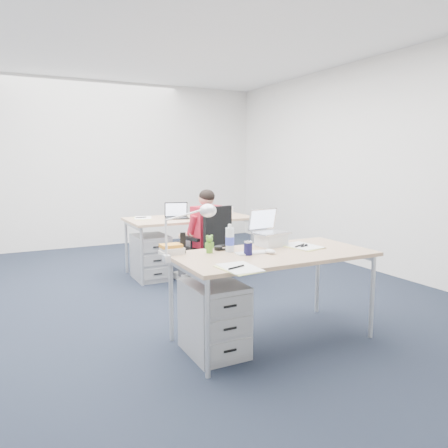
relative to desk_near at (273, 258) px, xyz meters
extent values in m
plane|color=black|center=(-0.51, 1.26, -0.68)|extent=(7.00, 7.00, 0.00)
cube|color=silver|center=(-0.51, 4.76, 0.72)|extent=(6.00, 0.02, 2.80)
cube|color=silver|center=(2.49, 1.26, 0.72)|extent=(0.02, 7.00, 2.80)
cube|color=white|center=(-0.51, 1.26, 2.12)|extent=(6.00, 7.00, 0.01)
cube|color=tan|center=(0.00, 0.00, 0.03)|extent=(1.60, 0.80, 0.03)
cylinder|color=#B7BABC|center=(-0.75, -0.35, -0.33)|extent=(0.04, 0.04, 0.70)
cylinder|color=#B7BABC|center=(0.75, -0.35, -0.33)|extent=(0.04, 0.04, 0.70)
cylinder|color=#B7BABC|center=(-0.75, 0.35, -0.33)|extent=(0.04, 0.04, 0.70)
cylinder|color=#B7BABC|center=(0.75, 0.35, -0.33)|extent=(0.04, 0.04, 0.70)
cube|color=tan|center=(0.24, 2.34, 0.03)|extent=(1.60, 0.80, 0.03)
cylinder|color=#B7BABC|center=(-0.51, 1.99, -0.33)|extent=(0.04, 0.04, 0.70)
cylinder|color=#B7BABC|center=(0.99, 1.99, -0.33)|extent=(0.04, 0.04, 0.70)
cylinder|color=#B7BABC|center=(-0.51, 2.69, -0.33)|extent=(0.04, 0.04, 0.70)
cylinder|color=#B7BABC|center=(0.99, 2.69, -0.33)|extent=(0.04, 0.04, 0.70)
cylinder|color=black|center=(0.18, 1.68, -0.45)|extent=(0.04, 0.04, 0.37)
cube|color=black|center=(0.18, 1.68, -0.26)|extent=(0.50, 0.50, 0.06)
cube|color=black|center=(0.23, 1.48, 0.04)|extent=(0.39, 0.14, 0.46)
cube|color=red|center=(0.19, 1.69, 0.02)|extent=(0.39, 0.28, 0.48)
sphere|color=tan|center=(0.19, 1.69, 0.35)|extent=(0.18, 0.18, 0.18)
cube|color=#9C9EA1|center=(-0.54, -0.02, -0.41)|extent=(0.40, 0.50, 0.55)
cube|color=#9C9EA1|center=(-0.31, 2.26, -0.41)|extent=(0.40, 0.50, 0.55)
cube|color=white|center=(-0.17, 0.05, 0.05)|extent=(0.27, 0.13, 0.01)
ellipsoid|color=white|center=(-0.05, -0.03, 0.06)|extent=(0.09, 0.12, 0.04)
cylinder|color=#13133B|center=(-0.23, 0.02, 0.10)|extent=(0.07, 0.07, 0.11)
cylinder|color=silver|center=(-0.30, 0.19, 0.16)|extent=(0.09, 0.09, 0.23)
cube|color=silver|center=(-0.75, 0.32, 0.09)|extent=(0.18, 0.14, 0.08)
cube|color=black|center=(-0.65, 0.32, 0.13)|extent=(0.05, 0.04, 0.17)
cube|color=#E7EC88|center=(-0.51, -0.35, 0.05)|extent=(0.23, 0.33, 0.01)
cube|color=#E7EC88|center=(0.34, 0.08, 0.05)|extent=(0.28, 0.36, 0.01)
cylinder|color=white|center=(0.93, 2.47, 0.10)|extent=(0.08, 0.08, 0.10)
cube|color=white|center=(-0.33, 2.52, 0.05)|extent=(0.28, 0.34, 0.01)
camera|label=1|loc=(-1.93, -2.89, 0.78)|focal=35.00mm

